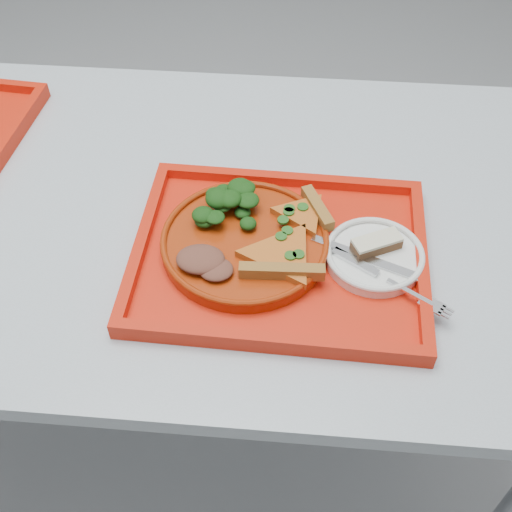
# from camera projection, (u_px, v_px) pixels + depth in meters

# --- Properties ---
(ground) EXTENTS (10.00, 10.00, 0.00)m
(ground) POSITION_uv_depth(u_px,v_px,m) (166.00, 412.00, 1.65)
(ground) COLOR #94969C
(ground) RESTS_ON ground
(table) EXTENTS (1.60, 0.80, 0.75)m
(table) POSITION_uv_depth(u_px,v_px,m) (126.00, 231.00, 1.15)
(table) COLOR #A1ACB5
(table) RESTS_ON ground
(tray_main) EXTENTS (0.46, 0.36, 0.01)m
(tray_main) POSITION_uv_depth(u_px,v_px,m) (279.00, 257.00, 1.00)
(tray_main) COLOR red
(tray_main) RESTS_ON table
(dinner_plate) EXTENTS (0.26, 0.26, 0.02)m
(dinner_plate) POSITION_uv_depth(u_px,v_px,m) (245.00, 244.00, 1.00)
(dinner_plate) COLOR #942909
(dinner_plate) RESTS_ON tray_main
(side_plate) EXTENTS (0.15, 0.15, 0.01)m
(side_plate) POSITION_uv_depth(u_px,v_px,m) (374.00, 258.00, 0.98)
(side_plate) COLOR white
(side_plate) RESTS_ON tray_main
(pizza_slice_a) EXTENTS (0.13, 0.15, 0.02)m
(pizza_slice_a) POSITION_uv_depth(u_px,v_px,m) (282.00, 253.00, 0.96)
(pizza_slice_a) COLOR orange
(pizza_slice_a) RESTS_ON dinner_plate
(pizza_slice_b) EXTENTS (0.13, 0.13, 0.02)m
(pizza_slice_b) POSITION_uv_depth(u_px,v_px,m) (302.00, 212.00, 1.02)
(pizza_slice_b) COLOR orange
(pizza_slice_b) RESTS_ON dinner_plate
(salad_heap) EXTENTS (0.10, 0.09, 0.05)m
(salad_heap) POSITION_uv_depth(u_px,v_px,m) (231.00, 201.00, 1.01)
(salad_heap) COLOR black
(salad_heap) RESTS_ON dinner_plate
(meat_portion) EXTENTS (0.07, 0.06, 0.02)m
(meat_portion) POSITION_uv_depth(u_px,v_px,m) (201.00, 259.00, 0.95)
(meat_portion) COLOR brown
(meat_portion) RESTS_ON dinner_plate
(dessert_bar) EXTENTS (0.08, 0.06, 0.02)m
(dessert_bar) POSITION_uv_depth(u_px,v_px,m) (377.00, 244.00, 0.98)
(dessert_bar) COLOR #452D17
(dessert_bar) RESTS_ON side_plate
(knife) EXTENTS (0.18, 0.08, 0.01)m
(knife) POSITION_uv_depth(u_px,v_px,m) (369.00, 259.00, 0.97)
(knife) COLOR silver
(knife) RESTS_ON side_plate
(fork) EXTENTS (0.17, 0.12, 0.01)m
(fork) POSITION_uv_depth(u_px,v_px,m) (387.00, 279.00, 0.94)
(fork) COLOR silver
(fork) RESTS_ON side_plate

